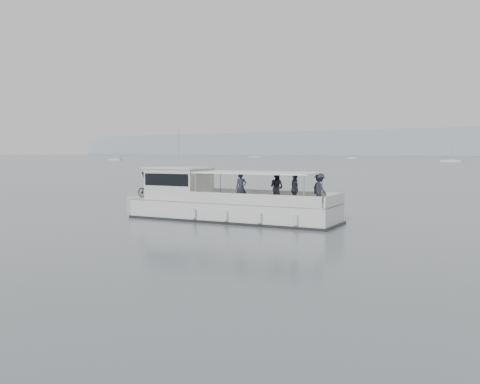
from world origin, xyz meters
The scene contains 2 objects.
ground centered at (0.00, 0.00, 0.00)m, with size 1400.00×1400.00×0.00m, color slate.
tour_boat centered at (2.52, -2.84, 0.91)m, with size 13.37×5.17×5.57m.
Camera 1 is at (21.60, -25.60, 3.76)m, focal length 40.00 mm.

